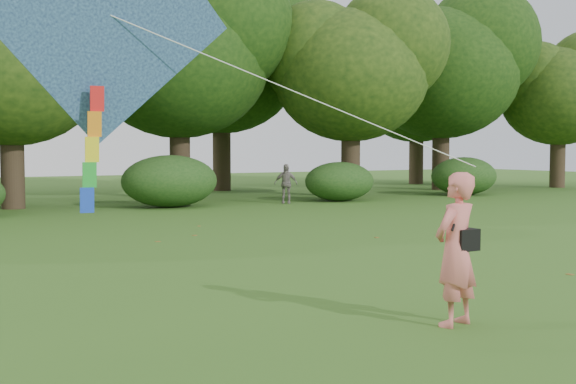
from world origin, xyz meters
TOP-DOWN VIEW (x-y plane):
  - ground at (0.00, 0.00)m, footprint 100.00×100.00m
  - man_kite_flyer at (-0.28, -0.29)m, footprint 0.76×0.60m
  - bystander_right at (7.50, 17.38)m, footprint 0.94×0.81m
  - crossbody_bag at (-0.16, -0.32)m, footprint 0.43×0.20m
  - flying_kite at (-4.10, 0.77)m, footprint 5.45×1.54m
  - tree_line at (1.67, 22.88)m, footprint 54.70×15.30m
  - shrub_band at (-0.72, 17.60)m, footprint 39.15×3.22m
  - fallen_leaves at (-0.69, 6.36)m, footprint 9.54×13.30m

SIDE VIEW (x-z plane):
  - ground at x=0.00m, z-range 0.00..0.00m
  - fallen_leaves at x=-0.69m, z-range 0.00..0.01m
  - bystander_right at x=7.50m, z-range 0.00..1.52m
  - shrub_band at x=-0.72m, z-range -0.08..1.79m
  - man_kite_flyer at x=-0.28m, z-range 0.00..1.82m
  - crossbody_bag at x=-0.16m, z-range 0.67..1.39m
  - flying_kite at x=-4.10m, z-range 1.75..5.13m
  - tree_line at x=1.67m, z-range 0.86..10.35m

